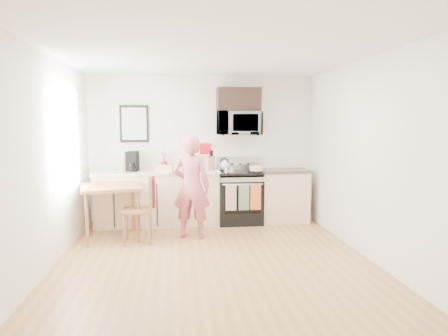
{
  "coord_description": "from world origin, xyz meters",
  "views": [
    {
      "loc": [
        -0.46,
        -4.91,
        1.75
      ],
      "look_at": [
        0.24,
        1.0,
        1.09
      ],
      "focal_mm": 32.0,
      "sensor_mm": 36.0,
      "label": 1
    }
  ],
  "objects": [
    {
      "name": "upper_cabinet",
      "position": [
        0.63,
        2.12,
        2.18
      ],
      "size": [
        0.76,
        0.35,
        0.4
      ],
      "primitive_type": "cube",
      "color": "black",
      "rests_on": "back_wall"
    },
    {
      "name": "window",
      "position": [
        -1.96,
        0.8,
        1.55
      ],
      "size": [
        0.06,
        1.4,
        1.5
      ],
      "color": "silver",
      "rests_on": "left_wall"
    },
    {
      "name": "countertop_right",
      "position": [
        1.43,
        2.0,
        0.92
      ],
      "size": [
        0.88,
        0.64,
        0.04
      ],
      "primitive_type": "cube",
      "color": "black",
      "rests_on": "cabinet_right"
    },
    {
      "name": "countertop_left",
      "position": [
        -0.8,
        2.0,
        0.92
      ],
      "size": [
        2.14,
        0.64,
        0.04
      ],
      "primitive_type": "cube",
      "color": "beige",
      "rests_on": "cabinet_left"
    },
    {
      "name": "person",
      "position": [
        -0.25,
        1.13,
        0.79
      ],
      "size": [
        0.65,
        0.5,
        1.59
      ],
      "primitive_type": "imported",
      "rotation": [
        0.0,
        0.0,
        2.92
      ],
      "color": "#BC3349",
      "rests_on": "floor"
    },
    {
      "name": "range",
      "position": [
        0.63,
        1.98,
        0.44
      ],
      "size": [
        0.76,
        0.7,
        1.16
      ],
      "color": "black",
      "rests_on": "floor"
    },
    {
      "name": "back_wall",
      "position": [
        0.0,
        2.3,
        1.3
      ],
      "size": [
        4.0,
        0.04,
        2.6
      ],
      "primitive_type": "cube",
      "color": "silver",
      "rests_on": "floor"
    },
    {
      "name": "wall_trivet",
      "position": [
        0.05,
        2.28,
        1.3
      ],
      "size": [
        0.2,
        0.02,
        0.2
      ],
      "primitive_type": "cube",
      "color": "red",
      "rests_on": "back_wall"
    },
    {
      "name": "utensil_crock",
      "position": [
        -0.69,
        2.21,
        1.08
      ],
      "size": [
        0.12,
        0.12,
        0.35
      ],
      "color": "red",
      "rests_on": "countertop_left"
    },
    {
      "name": "cake",
      "position": [
        0.91,
        1.86,
        0.97
      ],
      "size": [
        0.3,
        0.3,
        0.1
      ],
      "color": "black",
      "rests_on": "range"
    },
    {
      "name": "pot",
      "position": [
        0.42,
        1.8,
        0.97
      ],
      "size": [
        0.19,
        0.32,
        0.09
      ],
      "rotation": [
        0.0,
        0.0,
        -0.21
      ],
      "color": "#A8A8AC",
      "rests_on": "range"
    },
    {
      "name": "wall_art",
      "position": [
        -1.2,
        2.28,
        1.75
      ],
      "size": [
        0.5,
        0.04,
        0.65
      ],
      "color": "black",
      "rests_on": "back_wall"
    },
    {
      "name": "kettle",
      "position": [
        0.38,
        2.12,
        1.02
      ],
      "size": [
        0.17,
        0.17,
        0.22
      ],
      "color": "white",
      "rests_on": "range"
    },
    {
      "name": "floor",
      "position": [
        0.0,
        0.0,
        0.0
      ],
      "size": [
        4.6,
        4.6,
        0.0
      ],
      "primitive_type": "plane",
      "color": "olive",
      "rests_on": "ground"
    },
    {
      "name": "knife_block",
      "position": [
        0.14,
        2.08,
        1.06
      ],
      "size": [
        0.13,
        0.17,
        0.24
      ],
      "primitive_type": "cube",
      "rotation": [
        0.0,
        0.0,
        -0.16
      ],
      "color": "brown",
      "rests_on": "countertop_left"
    },
    {
      "name": "ceiling",
      "position": [
        0.0,
        0.0,
        2.6
      ],
      "size": [
        4.0,
        4.6,
        0.04
      ],
      "primitive_type": "cube",
      "color": "white",
      "rests_on": "back_wall"
    },
    {
      "name": "bread_bag",
      "position": [
        -0.64,
        1.79,
        1.0
      ],
      "size": [
        0.35,
        0.3,
        0.12
      ],
      "primitive_type": "cube",
      "rotation": [
        0.0,
        0.0,
        -0.57
      ],
      "color": "tan",
      "rests_on": "countertop_left"
    },
    {
      "name": "front_wall",
      "position": [
        0.0,
        -2.3,
        1.3
      ],
      "size": [
        4.0,
        0.04,
        2.6
      ],
      "primitive_type": "cube",
      "color": "silver",
      "rests_on": "floor"
    },
    {
      "name": "microwave",
      "position": [
        0.63,
        2.08,
        1.76
      ],
      "size": [
        0.76,
        0.51,
        0.42
      ],
      "primitive_type": "imported",
      "color": "#A8A8AC",
      "rests_on": "back_wall"
    },
    {
      "name": "milk_carton",
      "position": [
        -1.39,
        2.01,
        1.05
      ],
      "size": [
        0.11,
        0.11,
        0.22
      ],
      "primitive_type": "cube",
      "rotation": [
        0.0,
        0.0,
        0.43
      ],
      "color": "tan",
      "rests_on": "countertop_left"
    },
    {
      "name": "right_wall",
      "position": [
        2.0,
        0.0,
        1.3
      ],
      "size": [
        0.04,
        4.6,
        2.6
      ],
      "primitive_type": "cube",
      "color": "silver",
      "rests_on": "floor"
    },
    {
      "name": "left_wall",
      "position": [
        -2.0,
        0.0,
        1.3
      ],
      "size": [
        0.04,
        4.6,
        2.6
      ],
      "primitive_type": "cube",
      "color": "silver",
      "rests_on": "floor"
    },
    {
      "name": "coffee_maker",
      "position": [
        -1.22,
        2.04,
        1.1
      ],
      "size": [
        0.22,
        0.3,
        0.34
      ],
      "rotation": [
        0.0,
        0.0,
        -0.14
      ],
      "color": "black",
      "rests_on": "countertop_left"
    },
    {
      "name": "cabinet_left",
      "position": [
        -0.8,
        2.0,
        0.45
      ],
      "size": [
        2.1,
        0.6,
        0.9
      ],
      "primitive_type": "cube",
      "color": "#DAB38C",
      "rests_on": "floor"
    },
    {
      "name": "cabinet_right",
      "position": [
        1.43,
        2.0,
        0.45
      ],
      "size": [
        0.84,
        0.6,
        0.9
      ],
      "primitive_type": "cube",
      "color": "#DAB38C",
      "rests_on": "floor"
    },
    {
      "name": "fruit_bowl",
      "position": [
        -0.56,
        2.08,
        0.98
      ],
      "size": [
        0.24,
        0.24,
        0.11
      ],
      "color": "white",
      "rests_on": "countertop_left"
    },
    {
      "name": "chair",
      "position": [
        -0.91,
        0.96,
        0.64
      ],
      "size": [
        0.48,
        0.43,
        1.0
      ],
      "rotation": [
        0.0,
        0.0,
        0.03
      ],
      "color": "brown",
      "rests_on": "floor"
    },
    {
      "name": "dining_table",
      "position": [
        -1.46,
        1.23,
        0.72
      ],
      "size": [
        0.9,
        0.9,
        0.82
      ],
      "rotation": [
        0.0,
        0.0,
        0.21
      ],
      "color": "brown",
      "rests_on": "floor"
    }
  ]
}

